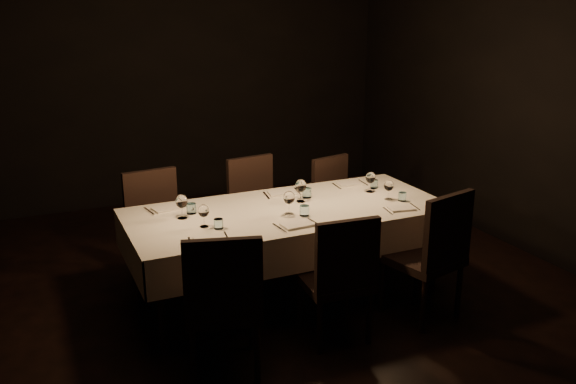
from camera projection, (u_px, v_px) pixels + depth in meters
name	position (u px, v px, depth m)	size (l,w,h in m)	color
room	(288.00, 116.00, 4.59)	(5.01, 6.01, 3.01)	black
dining_table	(288.00, 218.00, 4.83)	(2.52, 1.12, 0.76)	black
chair_near_left	(223.00, 299.00, 3.80)	(0.59, 0.59, 1.00)	black
place_setting_near_left	(209.00, 222.00, 4.32)	(0.31, 0.39, 0.17)	silver
chair_near_center	(340.00, 274.00, 4.21)	(0.49, 0.49, 0.96)	black
place_setting_near_center	(295.00, 209.00, 4.58)	(0.34, 0.41, 0.19)	silver
chair_near_right	(432.00, 251.00, 4.52)	(0.59, 0.59, 1.02)	black
place_setting_near_right	(396.00, 195.00, 4.94)	(0.31, 0.39, 0.17)	silver
chair_far_left	(157.00, 223.00, 5.17)	(0.51, 0.51, 0.97)	black
place_setting_far_left	(179.00, 205.00, 4.66)	(0.35, 0.41, 0.19)	silver
chair_far_center	(257.00, 205.00, 5.63)	(0.52, 0.52, 0.97)	black
place_setting_far_center	(296.00, 190.00, 5.05)	(0.35, 0.41, 0.19)	silver
chair_far_right	(337.00, 199.00, 5.91)	(0.52, 0.52, 0.90)	black
place_setting_far_right	(365.00, 181.00, 5.31)	(0.32, 0.40, 0.18)	silver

